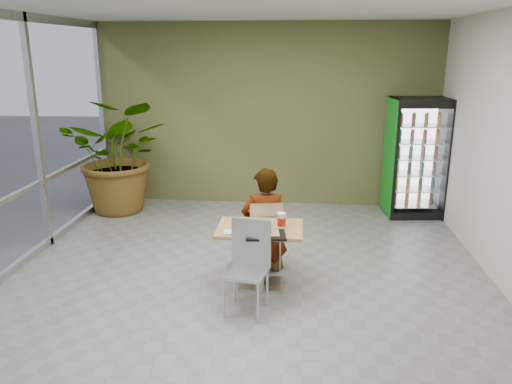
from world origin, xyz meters
TOP-DOWN VIEW (x-y plane):
  - ground at (0.00, 0.00)m, footprint 7.00×7.00m
  - room_envelope at (0.00, 0.00)m, footprint 6.00×7.00m
  - dining_table at (0.16, 0.11)m, footprint 0.99×0.69m
  - chair_far at (0.20, 0.58)m, footprint 0.47×0.48m
  - chair_near at (0.08, -0.41)m, footprint 0.51×0.52m
  - seated_woman at (0.18, 0.63)m, footprint 0.66×0.49m
  - pizza_plate at (0.13, 0.18)m, footprint 0.33×0.25m
  - soda_cup at (0.41, 0.10)m, footprint 0.10×0.10m
  - napkin_stack at (-0.15, -0.11)m, footprint 0.17×0.17m
  - cafeteria_tray at (0.25, -0.18)m, footprint 0.48×0.37m
  - beverage_fridge at (2.53, 3.04)m, footprint 0.97×0.78m
  - potted_plant at (-2.46, 2.82)m, footprint 1.81×1.57m

SIDE VIEW (x-z plane):
  - ground at x=0.00m, z-range 0.00..0.00m
  - seated_woman at x=0.18m, z-range -0.30..1.33m
  - dining_table at x=0.16m, z-range 0.16..0.91m
  - chair_far at x=0.20m, z-range 0.08..1.00m
  - chair_near at x=0.08m, z-range 0.08..1.07m
  - napkin_stack at x=-0.15m, z-range 0.75..0.77m
  - cafeteria_tray at x=0.25m, z-range 0.75..0.78m
  - pizza_plate at x=0.13m, z-range 0.75..0.78m
  - soda_cup at x=0.41m, z-range 0.75..0.93m
  - potted_plant at x=-2.46m, z-range 0.00..1.97m
  - beverage_fridge at x=2.53m, z-range 0.00..1.98m
  - room_envelope at x=0.00m, z-range 0.00..3.20m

